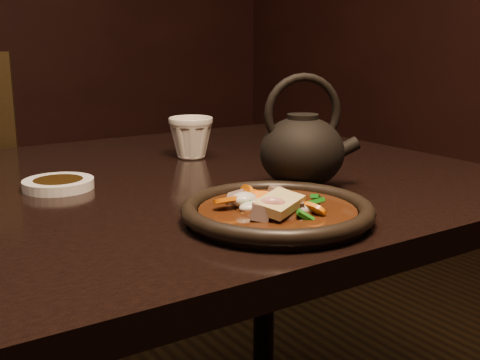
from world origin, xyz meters
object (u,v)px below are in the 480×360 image
plate (277,212)px  tea_cup (191,136)px  teapot (303,148)px  table (26,247)px

plate → tea_cup: (0.11, 0.44, 0.03)m
tea_cup → teapot: (0.02, -0.32, 0.02)m
table → tea_cup: bearing=20.0°
table → tea_cup: size_ratio=18.10×
table → plate: bearing=-50.2°
plate → teapot: size_ratio=1.42×
table → plate: (0.25, -0.30, 0.09)m
tea_cup → teapot: teapot is taller
table → plate: plate is taller
plate → tea_cup: bearing=75.6°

